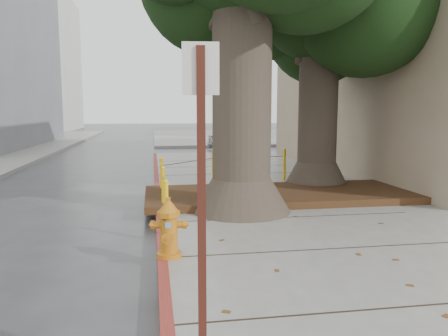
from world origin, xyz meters
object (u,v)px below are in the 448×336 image
object	(u,v)px
fire_hydrant	(169,228)
car_red	(317,136)
car_silver	(238,140)
signpost	(202,203)

from	to	relation	value
fire_hydrant	car_red	world-z (taller)	car_red
car_silver	car_red	bearing A→B (deg)	-69.73
fire_hydrant	car_silver	distance (m)	18.70
signpost	car_red	distance (m)	24.48
car_red	signpost	bearing A→B (deg)	156.00
car_silver	car_red	size ratio (longest dim) A/B	0.89
car_silver	car_red	world-z (taller)	car_red
signpost	car_red	world-z (taller)	signpost
signpost	car_red	size ratio (longest dim) A/B	0.65
fire_hydrant	signpost	size ratio (longest dim) A/B	0.34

